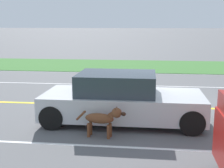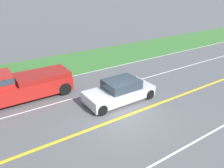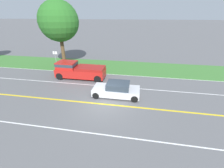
% 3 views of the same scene
% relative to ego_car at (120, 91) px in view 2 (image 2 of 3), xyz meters
% --- Properties ---
extents(ground_plane, '(400.00, 400.00, 0.00)m').
position_rel_ego_car_xyz_m(ground_plane, '(-1.68, 0.93, -0.63)').
color(ground_plane, '#5B5B5E').
extents(centre_divider_line, '(0.18, 160.00, 0.01)m').
position_rel_ego_car_xyz_m(centre_divider_line, '(-1.68, 0.93, -0.63)').
color(centre_divider_line, yellow).
rests_on(centre_divider_line, ground).
extents(lane_edge_line_right, '(0.14, 160.00, 0.01)m').
position_rel_ego_car_xyz_m(lane_edge_line_right, '(5.32, 0.93, -0.63)').
color(lane_edge_line_right, white).
rests_on(lane_edge_line_right, ground).
extents(lane_dash_same_dir, '(0.10, 160.00, 0.01)m').
position_rel_ego_car_xyz_m(lane_dash_same_dir, '(1.82, 0.93, -0.63)').
color(lane_dash_same_dir, white).
rests_on(lane_dash_same_dir, ground).
extents(lane_dash_oncoming, '(0.10, 160.00, 0.01)m').
position_rel_ego_car_xyz_m(lane_dash_oncoming, '(-5.18, 0.93, -0.63)').
color(lane_dash_oncoming, white).
rests_on(lane_dash_oncoming, ground).
extents(grass_verge_right, '(6.00, 160.00, 0.03)m').
position_rel_ego_car_xyz_m(grass_verge_right, '(8.32, 0.93, -0.61)').
color(grass_verge_right, '#3D7533').
rests_on(grass_verge_right, ground).
extents(ego_car, '(1.93, 4.31, 1.36)m').
position_rel_ego_car_xyz_m(ego_car, '(0.00, 0.00, 0.00)').
color(ego_car, silver).
rests_on(ego_car, ground).
extents(dog, '(0.35, 1.23, 0.77)m').
position_rel_ego_car_xyz_m(dog, '(1.25, -0.30, -0.16)').
color(dog, brown).
rests_on(dog, ground).
extents(pickup_truck, '(2.02, 5.76, 1.95)m').
position_rel_ego_car_xyz_m(pickup_truck, '(3.49, 5.10, 0.36)').
color(pickup_truck, red).
rests_on(pickup_truck, ground).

